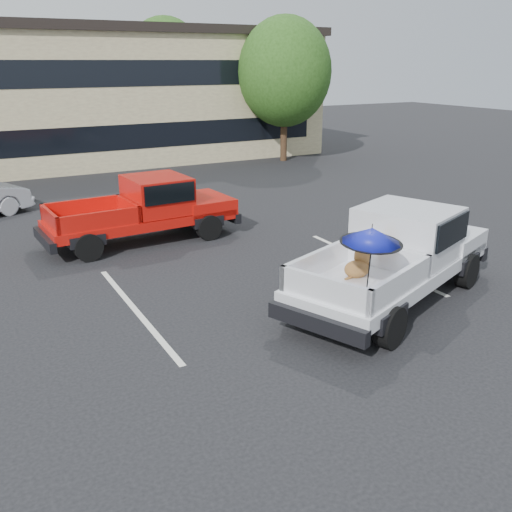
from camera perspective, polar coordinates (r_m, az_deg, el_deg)
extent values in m
plane|color=black|center=(11.19, 6.16, -6.10)|extent=(90.00, 90.00, 0.00)
cube|color=silver|center=(11.66, -11.92, -5.35)|extent=(0.12, 5.00, 0.01)
cube|color=silver|center=(14.38, 11.47, -0.59)|extent=(0.12, 5.00, 0.01)
cube|color=tan|center=(30.35, -14.18, 15.16)|extent=(20.00, 8.00, 6.00)
cube|color=black|center=(30.34, -14.68, 21.00)|extent=(20.40, 8.40, 0.40)
cube|color=black|center=(26.68, -11.61, 11.65)|extent=(18.00, 0.08, 1.10)
cube|color=black|center=(26.49, -12.01, 17.44)|extent=(18.00, 0.08, 1.10)
cylinder|color=#332114|center=(28.67, 2.80, 12.21)|extent=(0.32, 0.32, 2.73)
ellipsoid|color=#214714|center=(28.47, 2.89, 17.92)|extent=(4.46, 4.46, 5.13)
cylinder|color=#332114|center=(34.54, -8.76, 13.28)|extent=(0.32, 0.32, 2.86)
ellipsoid|color=#214714|center=(34.38, -9.02, 18.24)|extent=(4.68, 4.68, 5.38)
cylinder|color=black|center=(10.15, 13.28, -6.91)|extent=(0.81, 0.54, 0.76)
cylinder|color=black|center=(10.98, 4.70, -4.39)|extent=(0.81, 0.54, 0.76)
cylinder|color=black|center=(13.26, 20.34, -1.38)|extent=(0.81, 0.54, 0.76)
cylinder|color=black|center=(13.91, 13.26, 0.25)|extent=(0.81, 0.54, 0.76)
cube|color=white|center=(11.95, 13.48, -1.41)|extent=(5.72, 3.77, 0.28)
cube|color=white|center=(13.63, 17.33, 1.71)|extent=(2.10, 2.34, 0.46)
cube|color=black|center=(14.41, 18.35, 0.93)|extent=(0.91, 1.90, 0.30)
cube|color=black|center=(9.79, 6.10, -6.71)|extent=(0.89, 1.89, 0.28)
cube|color=white|center=(12.21, 14.89, 2.29)|extent=(2.21, 2.32, 1.05)
cube|color=black|center=(12.16, 14.96, 3.19)|extent=(2.11, 2.36, 0.55)
cube|color=black|center=(10.72, 10.01, -3.21)|extent=(2.82, 2.56, 0.10)
cube|color=white|center=(11.03, 6.19, -0.71)|extent=(2.18, 0.94, 0.50)
cube|color=white|center=(10.25, 14.32, -2.77)|extent=(2.18, 0.94, 0.50)
cube|color=white|center=(9.72, 6.86, -3.49)|extent=(0.77, 1.75, 0.50)
cube|color=white|center=(11.53, 12.84, -0.20)|extent=(0.77, 1.75, 0.50)
ellipsoid|color=brown|center=(11.06, 10.03, -1.30)|extent=(0.62, 0.57, 0.34)
cylinder|color=brown|center=(11.26, 11.08, -1.22)|extent=(0.07, 0.07, 0.25)
cylinder|color=brown|center=(11.33, 10.34, -1.03)|extent=(0.07, 0.07, 0.25)
ellipsoid|color=brown|center=(11.13, 10.55, -0.04)|extent=(0.40, 0.38, 0.45)
cylinder|color=red|center=(11.11, 10.65, 0.70)|extent=(0.22, 0.22, 0.04)
sphere|color=brown|center=(11.14, 10.87, 1.31)|extent=(0.24, 0.24, 0.24)
cone|color=black|center=(11.26, 11.20, 1.37)|extent=(0.20, 0.17, 0.12)
cone|color=black|center=(11.05, 11.14, 1.84)|extent=(0.08, 0.08, 0.13)
cone|color=black|center=(11.11, 10.57, 1.96)|extent=(0.08, 0.08, 0.13)
cylinder|color=brown|center=(10.94, 9.51, -2.08)|extent=(0.30, 0.05, 0.10)
cylinder|color=black|center=(10.25, 11.28, -0.89)|extent=(0.02, 0.10, 1.05)
cone|color=#1219A0|center=(10.08, 11.48, 2.02)|extent=(1.10, 1.12, 0.36)
cylinder|color=black|center=(10.03, 11.54, 2.90)|extent=(0.02, 0.02, 0.10)
cylinder|color=black|center=(10.12, 11.43, 1.32)|extent=(1.10, 1.10, 0.09)
cylinder|color=black|center=(14.67, -16.43, 0.84)|extent=(0.72, 0.30, 0.71)
cylinder|color=black|center=(16.26, -18.13, 2.42)|extent=(0.72, 0.30, 0.71)
cylinder|color=black|center=(15.82, -4.75, 2.87)|extent=(0.72, 0.30, 0.71)
cylinder|color=black|center=(17.31, -7.38, 4.19)|extent=(0.72, 0.30, 0.71)
cube|color=red|center=(15.88, -11.44, 3.62)|extent=(5.11, 2.07, 0.26)
cube|color=red|center=(16.54, -5.45, 5.23)|extent=(1.49, 1.86, 0.43)
cube|color=black|center=(16.94, -3.31, 4.38)|extent=(0.29, 1.83, 0.28)
cube|color=black|center=(15.26, -20.38, 1.55)|extent=(0.27, 1.83, 0.26)
cube|color=red|center=(15.90, -9.86, 6.10)|extent=(1.63, 1.80, 0.98)
cube|color=black|center=(15.87, -9.90, 6.75)|extent=(1.49, 1.88, 0.51)
cube|color=black|center=(15.46, -16.12, 3.05)|extent=(2.23, 1.83, 0.09)
cube|color=red|center=(16.15, -17.03, 4.65)|extent=(2.14, 0.21, 0.47)
cube|color=red|center=(14.64, -15.30, 3.38)|extent=(2.14, 0.21, 0.47)
cube|color=red|center=(15.16, -19.91, 3.44)|extent=(0.19, 1.71, 0.47)
cube|color=red|center=(15.69, -12.63, 4.62)|extent=(0.19, 1.71, 0.47)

